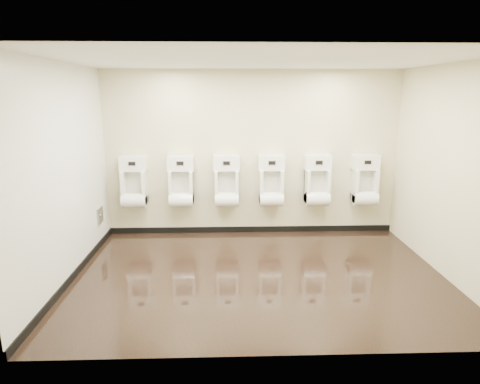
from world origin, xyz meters
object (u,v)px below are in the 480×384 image
object	(u,v)px
access_panel	(100,215)
urinal_1	(181,185)
urinal_0	(134,185)
urinal_5	(365,184)
urinal_2	(227,185)
urinal_4	(317,184)
urinal_3	(271,184)

from	to	relation	value
access_panel	urinal_1	distance (m)	1.40
urinal_0	urinal_5	size ratio (longest dim) A/B	1.00
urinal_2	urinal_4	size ratio (longest dim) A/B	1.00
urinal_2	urinal_3	bearing A→B (deg)	0.00
urinal_1	urinal_2	world-z (taller)	same
urinal_0	urinal_2	bearing A→B (deg)	0.00
urinal_5	urinal_3	bearing A→B (deg)	180.00
urinal_2	urinal_5	bearing A→B (deg)	0.00
access_panel	urinal_4	bearing A→B (deg)	6.33
urinal_2	urinal_1	bearing A→B (deg)	180.00
urinal_1	urinal_2	size ratio (longest dim) A/B	1.00
urinal_1	urinal_5	bearing A→B (deg)	0.00
urinal_3	urinal_4	world-z (taller)	same
access_panel	urinal_3	size ratio (longest dim) A/B	0.29
urinal_3	urinal_5	bearing A→B (deg)	0.00
urinal_0	urinal_2	distance (m)	1.56
urinal_0	urinal_1	bearing A→B (deg)	0.00
urinal_5	urinal_1	bearing A→B (deg)	180.00
urinal_1	urinal_5	size ratio (longest dim) A/B	1.00
access_panel	urinal_5	distance (m)	4.46
access_panel	urinal_0	distance (m)	0.74
urinal_1	urinal_3	distance (m)	1.53
urinal_2	urinal_4	world-z (taller)	same
urinal_2	urinal_5	distance (m)	2.38
urinal_1	urinal_2	bearing A→B (deg)	0.00
access_panel	urinal_0	size ratio (longest dim) A/B	0.29
urinal_1	urinal_5	world-z (taller)	same
access_panel	urinal_5	world-z (taller)	urinal_5
urinal_0	urinal_3	world-z (taller)	same
urinal_4	access_panel	bearing A→B (deg)	-173.67
access_panel	urinal_4	world-z (taller)	urinal_4
urinal_1	urinal_4	world-z (taller)	same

